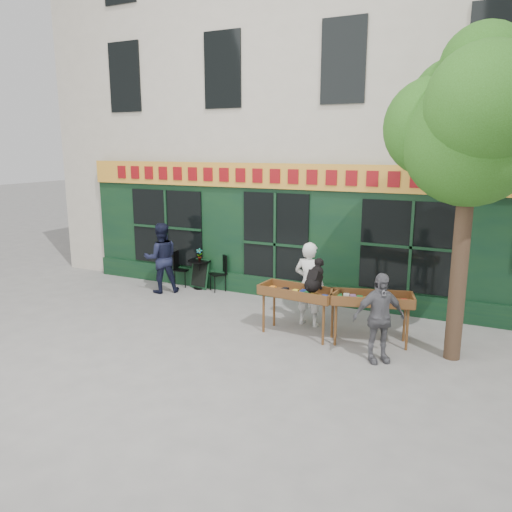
# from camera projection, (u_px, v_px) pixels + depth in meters

# --- Properties ---
(ground) EXTENTS (80.00, 80.00, 0.00)m
(ground) POSITION_uv_depth(u_px,v_px,m) (231.00, 326.00, 10.42)
(ground) COLOR slate
(ground) RESTS_ON ground
(building) EXTENTS (14.00, 7.26, 10.00)m
(building) POSITION_uv_depth(u_px,v_px,m) (326.00, 102.00, 14.63)
(building) COLOR beige
(building) RESTS_ON ground
(street_tree) EXTENTS (3.05, 2.90, 5.60)m
(street_tree) POSITION_uv_depth(u_px,v_px,m) (475.00, 119.00, 8.03)
(street_tree) COLOR #382619
(street_tree) RESTS_ON ground
(book_cart_center) EXTENTS (1.55, 0.76, 0.99)m
(book_cart_center) POSITION_uv_depth(u_px,v_px,m) (298.00, 295.00, 9.80)
(book_cart_center) COLOR brown
(book_cart_center) RESTS_ON ground
(dog) EXTENTS (0.40, 0.63, 0.60)m
(dog) POSITION_uv_depth(u_px,v_px,m) (314.00, 275.00, 9.50)
(dog) COLOR black
(dog) RESTS_ON book_cart_center
(woman) EXTENTS (0.68, 0.48, 1.77)m
(woman) POSITION_uv_depth(u_px,v_px,m) (309.00, 284.00, 10.35)
(woman) COLOR white
(woman) RESTS_ON ground
(book_cart_right) EXTENTS (1.61, 1.00, 0.99)m
(book_cart_right) POSITION_uv_depth(u_px,v_px,m) (371.00, 302.00, 9.36)
(book_cart_right) COLOR brown
(book_cart_right) RESTS_ON ground
(man_right) EXTENTS (0.98, 0.86, 1.59)m
(man_right) POSITION_uv_depth(u_px,v_px,m) (379.00, 318.00, 8.58)
(man_right) COLOR #57575C
(man_right) RESTS_ON ground
(bistro_table) EXTENTS (0.60, 0.60, 0.76)m
(bistro_table) POSITION_uv_depth(u_px,v_px,m) (200.00, 268.00, 13.14)
(bistro_table) COLOR black
(bistro_table) RESTS_ON ground
(bistro_chair_left) EXTENTS (0.41, 0.40, 0.95)m
(bistro_chair_left) POSITION_uv_depth(u_px,v_px,m) (179.00, 265.00, 13.40)
(bistro_chair_left) COLOR black
(bistro_chair_left) RESTS_ON ground
(bistro_chair_right) EXTENTS (0.51, 0.51, 0.95)m
(bistro_chair_right) POSITION_uv_depth(u_px,v_px,m) (221.00, 270.00, 12.94)
(bistro_chair_right) COLOR black
(bistro_chair_right) RESTS_ON ground
(potted_plant) EXTENTS (0.20, 0.17, 0.32)m
(potted_plant) POSITION_uv_depth(u_px,v_px,m) (199.00, 254.00, 13.06)
(potted_plant) COLOR gray
(potted_plant) RESTS_ON bistro_table
(man_left) EXTENTS (1.11, 1.09, 1.80)m
(man_left) POSITION_uv_depth(u_px,v_px,m) (161.00, 258.00, 12.73)
(man_left) COLOR black
(man_left) RESTS_ON ground
(chalkboard) EXTENTS (0.58, 0.27, 0.79)m
(chalkboard) POSITION_uv_depth(u_px,v_px,m) (200.00, 274.00, 13.16)
(chalkboard) COLOR black
(chalkboard) RESTS_ON ground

